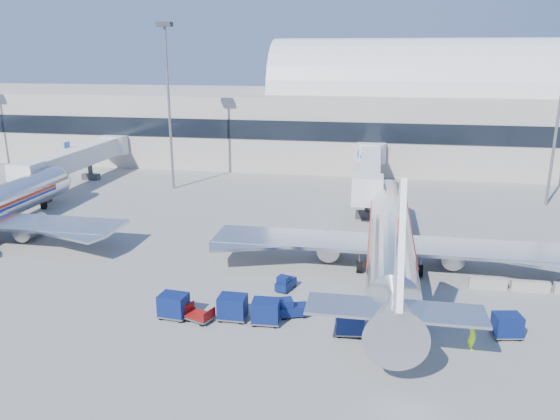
% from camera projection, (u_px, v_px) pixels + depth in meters
% --- Properties ---
extents(ground, '(260.00, 260.00, 0.00)m').
position_uv_depth(ground, '(270.00, 282.00, 46.34)').
color(ground, gray).
rests_on(ground, ground).
extents(terminal, '(170.00, 28.15, 21.00)m').
position_uv_depth(terminal, '(256.00, 116.00, 99.42)').
color(terminal, '#B2AA9E').
rests_on(terminal, ground).
extents(airliner_main, '(32.00, 37.26, 12.07)m').
position_uv_depth(airliner_main, '(391.00, 239.00, 48.08)').
color(airliner_main, silver).
rests_on(airliner_main, ground).
extents(jetbridge_near, '(4.40, 27.50, 6.25)m').
position_uv_depth(jetbridge_near, '(370.00, 167.00, 73.06)').
color(jetbridge_near, silver).
rests_on(jetbridge_near, ground).
extents(jetbridge_mid, '(4.40, 27.50, 6.25)m').
position_uv_depth(jetbridge_mid, '(81.00, 157.00, 80.19)').
color(jetbridge_mid, silver).
rests_on(jetbridge_mid, ground).
extents(mast_west, '(2.00, 1.20, 22.60)m').
position_uv_depth(mast_west, '(168.00, 83.00, 73.94)').
color(mast_west, slate).
rests_on(mast_west, ground).
extents(barrier_near, '(3.00, 0.55, 0.90)m').
position_uv_depth(barrier_near, '(488.00, 283.00, 45.05)').
color(barrier_near, '#9E9E96').
rests_on(barrier_near, ground).
extents(barrier_mid, '(3.00, 0.55, 0.90)m').
position_uv_depth(barrier_mid, '(530.00, 286.00, 44.49)').
color(barrier_mid, '#9E9E96').
rests_on(barrier_mid, ground).
extents(tug_lead, '(2.44, 1.80, 1.43)m').
position_uv_depth(tug_lead, '(292.00, 308.00, 40.23)').
color(tug_lead, '#0A174E').
rests_on(tug_lead, ground).
extents(tug_right, '(2.43, 1.96, 1.42)m').
position_uv_depth(tug_right, '(393.00, 314.00, 39.43)').
color(tug_right, '#0A174E').
rests_on(tug_right, ground).
extents(tug_left, '(1.59, 2.26, 1.34)m').
position_uv_depth(tug_left, '(285.00, 283.00, 44.72)').
color(tug_left, '#0A174E').
rests_on(tug_left, ground).
extents(cart_train_a, '(2.12, 1.66, 1.80)m').
position_uv_depth(cart_train_a, '(266.00, 311.00, 39.08)').
color(cart_train_a, '#0A174E').
rests_on(cart_train_a, ground).
extents(cart_train_b, '(2.11, 1.61, 1.85)m').
position_uv_depth(cart_train_b, '(233.00, 307.00, 39.68)').
color(cart_train_b, '#0A174E').
rests_on(cart_train_b, ground).
extents(cart_train_c, '(2.24, 1.81, 1.84)m').
position_uv_depth(cart_train_c, '(174.00, 305.00, 39.96)').
color(cart_train_c, '#0A174E').
rests_on(cart_train_c, ground).
extents(cart_solo_near, '(2.18, 1.76, 1.77)m').
position_uv_depth(cart_solo_near, '(350.00, 322.00, 37.62)').
color(cart_solo_near, '#0A174E').
rests_on(cart_solo_near, ground).
extents(cart_solo_far, '(2.13, 1.78, 1.67)m').
position_uv_depth(cart_solo_far, '(507.00, 325.00, 37.24)').
color(cart_solo_far, '#0A174E').
rests_on(cart_solo_far, ground).
extents(cart_open_red, '(2.40, 2.05, 0.54)m').
position_uv_depth(cart_open_red, '(199.00, 316.00, 39.58)').
color(cart_open_red, slate).
rests_on(cart_open_red, ground).
extents(ramp_worker, '(0.67, 0.82, 1.93)m').
position_uv_depth(ramp_worker, '(472.00, 336.00, 35.73)').
color(ramp_worker, '#B1F119').
rests_on(ramp_worker, ground).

